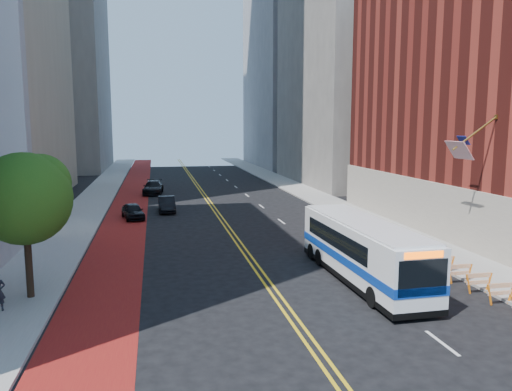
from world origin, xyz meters
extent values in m
plane|color=black|center=(0.00, 0.00, 0.00)|extent=(160.00, 160.00, 0.00)
cube|color=gray|center=(-12.00, 30.00, 0.07)|extent=(4.00, 140.00, 0.15)
cube|color=gray|center=(12.00, 30.00, 0.07)|extent=(4.00, 140.00, 0.15)
cube|color=maroon|center=(-8.10, 30.00, 0.00)|extent=(3.60, 140.00, 0.01)
cube|color=gold|center=(-0.18, 30.00, 0.00)|extent=(0.14, 140.00, 0.01)
cube|color=gold|center=(0.18, 30.00, 0.00)|extent=(0.14, 140.00, 0.01)
cube|color=silver|center=(4.80, -2.00, 0.01)|extent=(0.14, 2.20, 0.01)
cube|color=silver|center=(4.80, 6.00, 0.01)|extent=(0.14, 2.20, 0.01)
cube|color=silver|center=(4.80, 14.00, 0.01)|extent=(0.14, 2.20, 0.01)
cube|color=silver|center=(4.80, 22.00, 0.01)|extent=(0.14, 2.20, 0.01)
cube|color=silver|center=(4.80, 30.00, 0.01)|extent=(0.14, 2.20, 0.01)
cube|color=silver|center=(4.80, 38.00, 0.01)|extent=(0.14, 2.20, 0.01)
cube|color=silver|center=(4.80, 46.00, 0.01)|extent=(0.14, 2.20, 0.01)
cube|color=silver|center=(4.80, 54.00, 0.01)|extent=(0.14, 2.20, 0.01)
cube|color=silver|center=(4.80, 62.00, 0.01)|extent=(0.14, 2.20, 0.01)
cube|color=silver|center=(4.80, 70.00, 0.01)|extent=(0.14, 2.20, 0.01)
cube|color=silver|center=(4.80, 78.00, 0.01)|extent=(0.14, 2.20, 0.01)
cube|color=silver|center=(4.80, 86.00, 0.01)|extent=(0.14, 2.20, 0.01)
cube|color=#9E9384|center=(14.05, 12.00, 2.00)|extent=(0.50, 36.00, 4.00)
cube|color=black|center=(14.15, 13.00, 1.10)|extent=(0.35, 2.80, 2.20)
cube|color=black|center=(14.15, 20.00, 1.10)|extent=(0.35, 2.80, 2.20)
cube|color=#A57F33|center=(14.05, 8.00, 8.50)|extent=(0.25, 0.25, 0.25)
cylinder|color=#A57F33|center=(12.70, 8.00, 7.60)|extent=(2.85, 0.12, 2.05)
cube|color=#B21419|center=(11.70, 8.00, 6.60)|extent=(0.75, 1.90, 1.05)
cube|color=navy|center=(12.25, 8.45, 7.15)|extent=(0.39, 0.85, 0.52)
cube|color=slate|center=(23.00, 48.00, 20.00)|extent=(18.00, 26.00, 40.00)
cube|color=gray|center=(24.00, 78.00, 27.50)|extent=(20.00, 28.00, 55.00)
cube|color=orange|center=(9.05, 1.10, 0.50)|extent=(0.32, 0.06, 0.99)
cube|color=orange|center=(10.15, 1.10, 0.50)|extent=(0.32, 0.06, 0.99)
cube|color=orange|center=(9.60, 1.10, 0.90)|extent=(1.25, 0.05, 0.22)
cube|color=orange|center=(9.60, 1.10, 0.55)|extent=(1.25, 0.05, 0.18)
cube|color=orange|center=(9.05, 2.65, 0.50)|extent=(0.32, 0.06, 0.99)
cube|color=orange|center=(10.15, 2.65, 0.50)|extent=(0.32, 0.06, 0.99)
cube|color=orange|center=(9.60, 2.65, 0.90)|extent=(1.25, 0.05, 0.22)
cube|color=orange|center=(9.60, 2.65, 0.55)|extent=(1.25, 0.05, 0.18)
cube|color=orange|center=(9.05, 4.20, 0.50)|extent=(0.32, 0.06, 0.99)
cube|color=orange|center=(10.15, 4.20, 0.50)|extent=(0.32, 0.06, 0.99)
cube|color=orange|center=(9.60, 4.20, 0.90)|extent=(1.25, 0.05, 0.22)
cube|color=orange|center=(9.60, 4.20, 0.55)|extent=(1.25, 0.05, 0.18)
cube|color=orange|center=(9.05, 5.75, 0.50)|extent=(0.32, 0.06, 0.99)
cube|color=orange|center=(10.15, 5.75, 0.50)|extent=(0.32, 0.06, 0.99)
cube|color=orange|center=(9.60, 5.75, 0.90)|extent=(1.25, 0.05, 0.22)
cube|color=orange|center=(9.60, 5.75, 0.55)|extent=(1.25, 0.05, 0.18)
cube|color=orange|center=(9.05, 7.30, 0.50)|extent=(0.32, 0.06, 0.99)
cube|color=orange|center=(10.15, 7.30, 0.50)|extent=(0.32, 0.06, 0.99)
cube|color=orange|center=(9.60, 7.30, 0.90)|extent=(1.25, 0.05, 0.22)
cube|color=orange|center=(9.60, 7.30, 0.55)|extent=(1.25, 0.05, 0.18)
cube|color=orange|center=(9.05, 8.85, 0.50)|extent=(0.32, 0.06, 0.99)
cube|color=orange|center=(10.15, 8.85, 0.50)|extent=(0.32, 0.06, 0.99)
cube|color=orange|center=(9.60, 8.85, 0.90)|extent=(1.25, 0.05, 0.22)
cube|color=orange|center=(9.60, 8.85, 0.55)|extent=(1.25, 0.05, 0.18)
cylinder|color=black|center=(-11.30, 6.00, 1.75)|extent=(0.32, 0.32, 3.20)
sphere|color=#1D460F|center=(-11.30, 6.00, 4.75)|extent=(4.20, 4.20, 4.20)
sphere|color=#1D460F|center=(-10.70, 6.40, 5.35)|extent=(2.80, 2.80, 2.80)
sphere|color=#1D460F|center=(-11.80, 5.70, 5.15)|extent=(2.40, 2.40, 2.40)
cube|color=white|center=(4.89, 5.61, 1.69)|extent=(2.70, 11.50, 2.72)
cube|color=#0B3397|center=(4.89, 5.61, 1.29)|extent=(2.74, 11.54, 0.43)
cube|color=black|center=(4.88, 6.37, 2.15)|extent=(2.68, 8.07, 0.91)
cube|color=black|center=(5.00, -0.09, 1.91)|extent=(2.19, 0.14, 1.53)
cube|color=black|center=(4.78, 11.31, 2.10)|extent=(1.99, 0.13, 0.95)
cube|color=#FF5905|center=(5.00, -0.10, 2.86)|extent=(1.74, 0.11, 0.29)
cube|color=white|center=(4.89, 5.61, 3.10)|extent=(2.57, 10.93, 0.11)
cube|color=black|center=(4.89, 5.61, 0.33)|extent=(2.73, 11.53, 0.29)
cylinder|color=black|center=(3.83, 1.92, 0.48)|extent=(0.30, 0.96, 0.95)
cylinder|color=black|center=(6.09, 1.97, 0.48)|extent=(0.30, 0.96, 0.95)
cylinder|color=black|center=(3.70, 8.79, 0.48)|extent=(0.30, 0.96, 0.95)
cylinder|color=black|center=(5.96, 8.84, 0.48)|extent=(0.30, 0.96, 0.95)
cylinder|color=black|center=(3.68, 10.17, 0.48)|extent=(0.30, 0.96, 0.95)
cylinder|color=black|center=(5.93, 10.21, 0.48)|extent=(0.30, 0.96, 0.95)
imported|color=black|center=(-7.47, 25.75, 0.67)|extent=(2.35, 4.17, 1.34)
imported|color=black|center=(-4.52, 28.71, 0.71)|extent=(1.57, 4.32, 1.42)
imported|color=black|center=(-5.75, 41.21, 0.77)|extent=(2.58, 5.48, 1.55)
camera|label=1|loc=(-5.50, -17.85, 8.05)|focal=35.00mm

